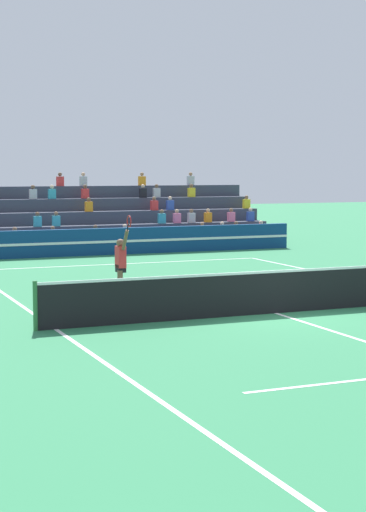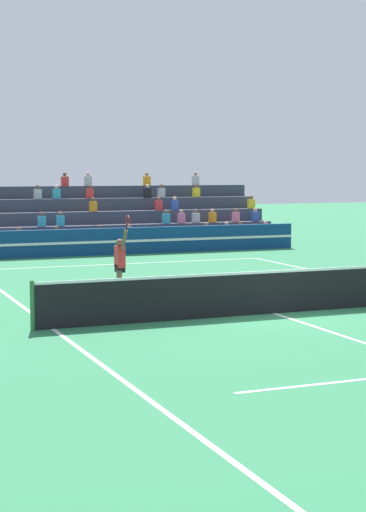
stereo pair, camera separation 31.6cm
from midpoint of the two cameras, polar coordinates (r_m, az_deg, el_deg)
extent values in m
plane|color=#2D7A4C|center=(21.06, 6.53, -3.83)|extent=(120.00, 120.00, 0.00)
cube|color=white|center=(31.93, -3.70, -0.52)|extent=(11.00, 0.10, 0.01)
cube|color=white|center=(19.10, -8.19, -4.83)|extent=(0.10, 23.80, 0.01)
cube|color=white|center=(26.82, -0.03, -1.71)|extent=(8.25, 0.10, 0.01)
cube|color=white|center=(21.06, 6.53, -3.82)|extent=(0.10, 12.85, 0.01)
cylinder|color=#2D6B38|center=(18.90, -9.54, -3.28)|extent=(0.10, 0.10, 1.10)
cube|color=black|center=(20.99, 6.54, -2.48)|extent=(11.90, 0.02, 1.00)
cube|color=white|center=(20.92, 6.56, -1.05)|extent=(11.90, 0.04, 0.06)
cube|color=navy|center=(35.22, -5.51, 0.94)|extent=(18.00, 0.24, 1.10)
cube|color=white|center=(35.09, -5.44, 0.93)|extent=(18.00, 0.02, 0.10)
cube|color=#383D4C|center=(36.46, -6.07, 0.67)|extent=(17.94, 0.95, 0.55)
cube|color=#2D4CA5|center=(35.90, -8.16, 1.35)|extent=(0.32, 0.22, 0.44)
sphere|color=brown|center=(35.87, -8.16, 1.86)|extent=(0.18, 0.18, 0.18)
cube|color=orange|center=(38.09, 1.82, 1.66)|extent=(0.32, 0.22, 0.44)
sphere|color=#9E7051|center=(38.07, 1.82, 2.14)|extent=(0.18, 0.18, 0.18)
cube|color=#2D4CA5|center=(36.77, -3.39, 1.51)|extent=(0.32, 0.22, 0.44)
sphere|color=beige|center=(36.75, -3.39, 2.00)|extent=(0.18, 0.18, 0.18)
cube|color=orange|center=(38.79, 4.09, 1.73)|extent=(0.32, 0.22, 0.44)
sphere|color=brown|center=(38.77, 4.09, 2.20)|extent=(0.18, 0.18, 0.18)
cube|color=red|center=(39.37, 5.75, 1.77)|extent=(0.32, 0.22, 0.44)
sphere|color=beige|center=(39.35, 5.75, 2.23)|extent=(0.18, 0.18, 0.18)
cube|color=silver|center=(35.55, -10.64, 1.27)|extent=(0.32, 0.22, 0.44)
sphere|color=brown|center=(35.53, -10.65, 1.79)|extent=(0.18, 0.18, 0.18)
cube|color=black|center=(38.49, 3.15, 1.70)|extent=(0.32, 0.22, 0.44)
sphere|color=beige|center=(38.47, 3.15, 2.17)|extent=(0.18, 0.18, 0.18)
cube|color=#338C4C|center=(36.38, -5.34, 1.45)|extent=(0.32, 0.22, 0.44)
sphere|color=brown|center=(36.35, -5.35, 1.95)|extent=(0.18, 0.18, 0.18)
cube|color=#383D4C|center=(37.35, -6.47, 1.21)|extent=(17.94, 0.95, 1.10)
cube|color=teal|center=(36.69, -9.16, 2.29)|extent=(0.32, 0.22, 0.44)
sphere|color=brown|center=(36.67, -9.16, 2.79)|extent=(0.18, 0.18, 0.18)
cube|color=teal|center=(38.33, -0.90, 2.51)|extent=(0.32, 0.22, 0.44)
sphere|color=brown|center=(38.31, -0.90, 2.99)|extent=(0.18, 0.18, 0.18)
cube|color=#B2B2B7|center=(38.87, 1.09, 2.56)|extent=(0.32, 0.22, 0.44)
sphere|color=brown|center=(38.86, 1.09, 3.03)|extent=(0.18, 0.18, 0.18)
cube|color=teal|center=(36.87, -7.93, 2.33)|extent=(0.32, 0.22, 0.44)
sphere|color=brown|center=(36.86, -7.94, 2.83)|extent=(0.18, 0.18, 0.18)
cube|color=pink|center=(39.70, 3.77, 2.62)|extent=(0.32, 0.22, 0.44)
sphere|color=brown|center=(39.69, 3.77, 3.08)|extent=(0.18, 0.18, 0.18)
cube|color=#2D4CA5|center=(40.15, 5.05, 2.64)|extent=(0.32, 0.22, 0.44)
sphere|color=beige|center=(40.13, 5.06, 3.10)|extent=(0.18, 0.18, 0.18)
cube|color=pink|center=(38.60, 0.12, 2.54)|extent=(0.32, 0.22, 0.44)
sphere|color=tan|center=(38.58, 0.12, 3.01)|extent=(0.18, 0.18, 0.18)
cube|color=orange|center=(39.20, 2.21, 2.58)|extent=(0.32, 0.22, 0.44)
sphere|color=tan|center=(39.19, 2.21, 3.05)|extent=(0.18, 0.18, 0.18)
cube|color=#383D4C|center=(38.24, -6.86, 1.72)|extent=(17.94, 0.95, 1.65)
cube|color=red|center=(39.19, -1.40, 3.39)|extent=(0.32, 0.22, 0.44)
sphere|color=brown|center=(39.18, -1.40, 3.86)|extent=(0.18, 0.18, 0.18)
cube|color=orange|center=(38.21, -5.77, 3.30)|extent=(0.32, 0.22, 0.44)
sphere|color=brown|center=(38.20, -5.78, 3.78)|extent=(0.18, 0.18, 0.18)
cube|color=#2D4CA5|center=(39.47, -0.34, 3.41)|extent=(0.32, 0.22, 0.44)
sphere|color=beige|center=(39.46, -0.34, 3.87)|extent=(0.18, 0.18, 0.18)
cube|color=yellow|center=(41.09, 4.80, 3.48)|extent=(0.32, 0.22, 0.44)
sphere|color=brown|center=(41.08, 4.80, 3.93)|extent=(0.18, 0.18, 0.18)
cube|color=#383D4C|center=(39.14, -7.23, 2.21)|extent=(17.94, 0.95, 2.20)
cube|color=yellow|center=(40.90, 1.11, 4.26)|extent=(0.32, 0.22, 0.44)
sphere|color=brown|center=(40.89, 1.11, 4.71)|extent=(0.18, 0.18, 0.18)
cube|color=#B2B2B7|center=(38.55, -9.43, 4.09)|extent=(0.32, 0.22, 0.44)
sphere|color=brown|center=(38.54, -9.44, 4.57)|extent=(0.18, 0.18, 0.18)
cube|color=teal|center=(38.74, -8.20, 4.12)|extent=(0.32, 0.22, 0.44)
sphere|color=beige|center=(38.73, -8.20, 4.59)|extent=(0.18, 0.18, 0.18)
cube|color=black|center=(39.99, -2.15, 4.22)|extent=(0.32, 0.22, 0.44)
sphere|color=beige|center=(39.99, -2.16, 4.68)|extent=(0.18, 0.18, 0.18)
cube|color=#B2B2B7|center=(40.23, -1.24, 4.24)|extent=(0.32, 0.22, 0.44)
sphere|color=brown|center=(40.22, -1.24, 4.69)|extent=(0.18, 0.18, 0.18)
cube|color=red|center=(39.14, -6.01, 4.16)|extent=(0.32, 0.22, 0.44)
sphere|color=brown|center=(39.13, -6.02, 4.63)|extent=(0.18, 0.18, 0.18)
cube|color=#383D4C|center=(40.04, -7.58, 2.68)|extent=(17.94, 0.95, 2.75)
cube|color=#B2B2B7|center=(41.90, 1.06, 5.05)|extent=(0.32, 0.22, 0.44)
sphere|color=#9E7051|center=(41.90, 1.06, 5.49)|extent=(0.18, 0.18, 0.18)
cube|color=orange|center=(40.98, -2.21, 5.03)|extent=(0.32, 0.22, 0.44)
sphere|color=#9E7051|center=(40.98, -2.21, 5.48)|extent=(0.18, 0.18, 0.18)
cube|color=red|center=(39.80, -7.66, 4.96)|extent=(0.32, 0.22, 0.44)
sphere|color=brown|center=(39.80, -7.66, 5.42)|extent=(0.18, 0.18, 0.18)
cube|color=#B2B2B7|center=(40.09, -6.12, 4.99)|extent=(0.32, 0.22, 0.44)
sphere|color=tan|center=(40.09, -6.13, 5.44)|extent=(0.18, 0.18, 0.18)
cylinder|color=brown|center=(22.50, -3.85, -2.03)|extent=(0.14, 0.14, 0.90)
cylinder|color=brown|center=(22.26, -3.87, -2.11)|extent=(0.14, 0.14, 0.90)
cube|color=black|center=(22.33, -3.82, -0.82)|extent=(0.20, 0.32, 0.20)
cube|color=red|center=(22.30, -3.83, -0.05)|extent=(0.20, 0.36, 0.56)
sphere|color=brown|center=(22.27, -3.84, 0.87)|extent=(0.22, 0.22, 0.22)
cube|color=white|center=(22.57, -3.74, -3.04)|extent=(0.26, 0.12, 0.09)
cube|color=white|center=(22.34, -3.76, -3.14)|extent=(0.26, 0.12, 0.09)
cylinder|color=brown|center=(22.54, -4.02, -0.15)|extent=(0.09, 0.09, 0.56)
cylinder|color=brown|center=(21.90, -3.53, 1.09)|extent=(0.09, 0.40, 0.56)
cylinder|color=black|center=(21.67, -3.35, 1.93)|extent=(0.03, 0.14, 0.20)
torus|color=#B21E1E|center=(21.57, -3.28, 2.32)|extent=(0.03, 0.42, 0.42)
sphere|color=#C6DB33|center=(24.49, 2.36, -2.37)|extent=(0.07, 0.07, 0.07)
camera|label=1|loc=(0.16, -89.62, 0.04)|focal=60.00mm
camera|label=2|loc=(0.16, 90.38, -0.04)|focal=60.00mm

